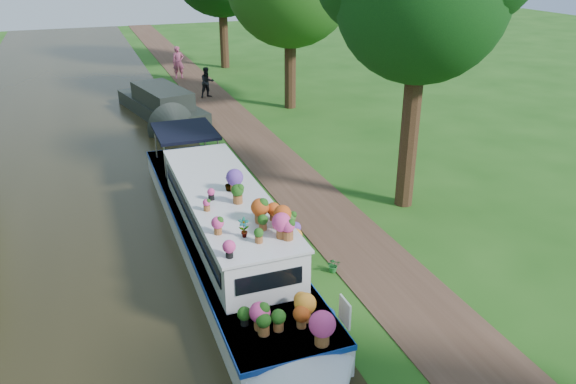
{
  "coord_description": "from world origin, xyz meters",
  "views": [
    {
      "loc": [
        -5.21,
        -10.78,
        7.48
      ],
      "look_at": [
        -0.32,
        2.36,
        1.3
      ],
      "focal_mm": 35.0,
      "sensor_mm": 36.0,
      "label": 1
    }
  ],
  "objects_px": {
    "pedestrian_pink": "(178,62)",
    "pedestrian_dark": "(207,82)",
    "plant_boat": "(226,229)",
    "second_boat": "(163,105)"
  },
  "relations": [
    {
      "from": "plant_boat",
      "to": "pedestrian_pink",
      "type": "distance_m",
      "value": 22.1
    },
    {
      "from": "pedestrian_dark",
      "to": "plant_boat",
      "type": "bearing_deg",
      "value": -114.1
    },
    {
      "from": "pedestrian_pink",
      "to": "pedestrian_dark",
      "type": "distance_m",
      "value": 5.29
    },
    {
      "from": "plant_boat",
      "to": "second_boat",
      "type": "bearing_deg",
      "value": 87.91
    },
    {
      "from": "pedestrian_pink",
      "to": "pedestrian_dark",
      "type": "relative_size",
      "value": 1.2
    },
    {
      "from": "pedestrian_pink",
      "to": "pedestrian_dark",
      "type": "bearing_deg",
      "value": -79.55
    },
    {
      "from": "pedestrian_dark",
      "to": "pedestrian_pink",
      "type": "bearing_deg",
      "value": 83.32
    },
    {
      "from": "pedestrian_pink",
      "to": "pedestrian_dark",
      "type": "height_order",
      "value": "pedestrian_pink"
    },
    {
      "from": "second_boat",
      "to": "pedestrian_dark",
      "type": "height_order",
      "value": "pedestrian_dark"
    },
    {
      "from": "plant_boat",
      "to": "pedestrian_dark",
      "type": "height_order",
      "value": "plant_boat"
    }
  ]
}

